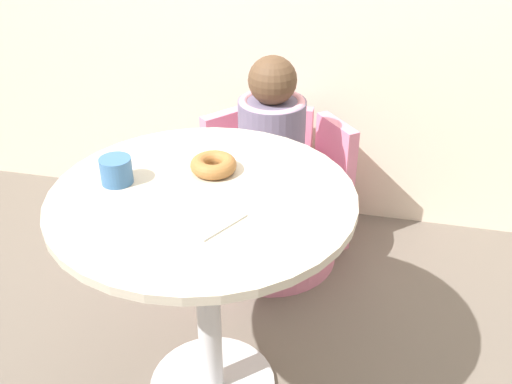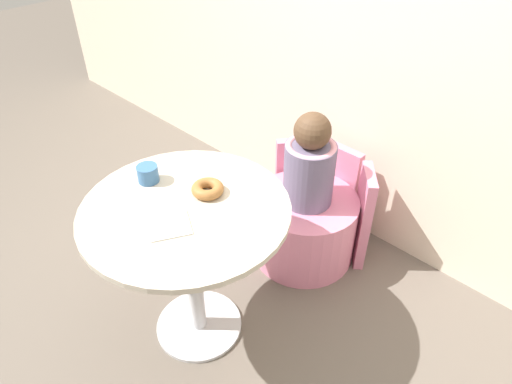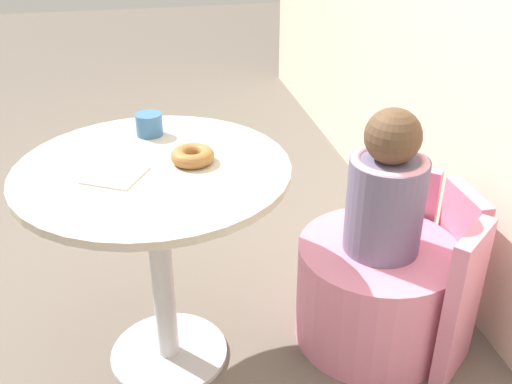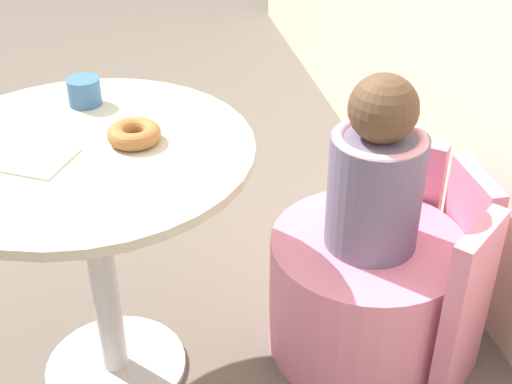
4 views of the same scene
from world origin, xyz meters
The scene contains 8 objects.
ground_plane centered at (0.00, 0.00, 0.00)m, with size 12.00×12.00×0.00m, color #665B51.
round_table centered at (-0.01, -0.04, 0.58)m, with size 0.82×0.82×0.74m.
tub_chair centered at (0.03, 0.70, 0.19)m, with size 0.55×0.55×0.38m.
booth_backrest centered at (0.03, 0.93, 0.28)m, with size 0.65×0.24×0.56m.
child_figure centered at (0.03, 0.70, 0.60)m, with size 0.26×0.26×0.50m.
donut centered at (-0.01, 0.08, 0.76)m, with size 0.13×0.13×0.04m.
cup centered at (-0.25, -0.03, 0.78)m, with size 0.09×0.09×0.07m.
paper_napkin centered at (0.03, -0.15, 0.74)m, with size 0.20×0.20×0.01m.
Camera 4 is at (1.53, 0.05, 1.56)m, focal length 50.00 mm.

